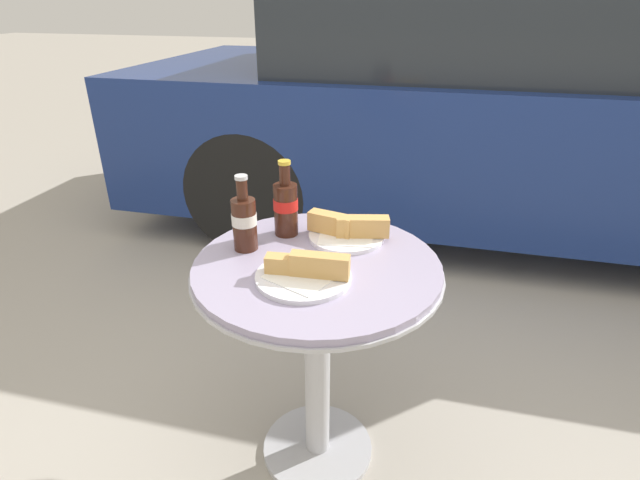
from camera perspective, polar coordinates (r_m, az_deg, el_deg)
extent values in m
plane|color=#A8A093|center=(1.74, -0.28, -22.81)|extent=(30.00, 30.00, 0.00)
cylinder|color=#B7B7BC|center=(1.73, -0.28, -22.59)|extent=(0.35, 0.35, 0.02)
cylinder|color=#B7B7BC|center=(1.49, -0.31, -14.19)|extent=(0.07, 0.07, 0.65)
cylinder|color=#B7B7BC|center=(1.31, -0.34, -3.55)|extent=(0.66, 0.66, 0.01)
cylinder|color=#9E93B2|center=(1.30, -0.34, -2.98)|extent=(0.65, 0.65, 0.02)
cylinder|color=#3D1E14|center=(1.42, -3.93, 3.47)|extent=(0.07, 0.07, 0.15)
cylinder|color=red|center=(1.42, -3.95, 4.13)|extent=(0.07, 0.07, 0.03)
cylinder|color=#3D1E14|center=(1.39, -4.06, 7.46)|extent=(0.03, 0.03, 0.06)
cylinder|color=gold|center=(1.37, -4.11, 8.84)|extent=(0.04, 0.04, 0.01)
cylinder|color=#3D1E14|center=(1.35, -8.61, 1.75)|extent=(0.07, 0.07, 0.14)
cylinder|color=silver|center=(1.34, -8.66, 2.41)|extent=(0.07, 0.07, 0.03)
cylinder|color=#3D1E14|center=(1.31, -8.91, 5.71)|extent=(0.03, 0.03, 0.06)
cylinder|color=silver|center=(1.30, -9.01, 7.09)|extent=(0.03, 0.03, 0.01)
cylinder|color=white|center=(1.22, -1.91, -4.21)|extent=(0.24, 0.24, 0.01)
cube|color=white|center=(1.22, -1.91, -3.93)|extent=(0.20, 0.20, 0.00)
cube|color=tan|center=(1.22, -3.83, -2.77)|extent=(0.11, 0.05, 0.04)
cube|color=tan|center=(1.20, -0.02, -2.90)|extent=(0.15, 0.04, 0.06)
cylinder|color=white|center=(1.42, 3.01, 0.42)|extent=(0.21, 0.21, 0.01)
cube|color=white|center=(1.42, 3.02, 0.68)|extent=(0.17, 0.17, 0.00)
cube|color=tan|center=(1.42, 1.29, 1.94)|extent=(0.14, 0.07, 0.06)
cube|color=tan|center=(1.40, 4.88, 1.56)|extent=(0.15, 0.07, 0.06)
cube|color=navy|center=(3.28, 19.97, 11.52)|extent=(4.33, 1.76, 0.74)
cube|color=#23282D|center=(3.18, 17.62, 22.64)|extent=(2.08, 1.55, 0.48)
cylinder|color=black|center=(4.19, -0.24, 13.00)|extent=(0.68, 0.21, 0.68)
cylinder|color=black|center=(2.78, -8.12, 5.61)|extent=(0.68, 0.21, 0.68)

